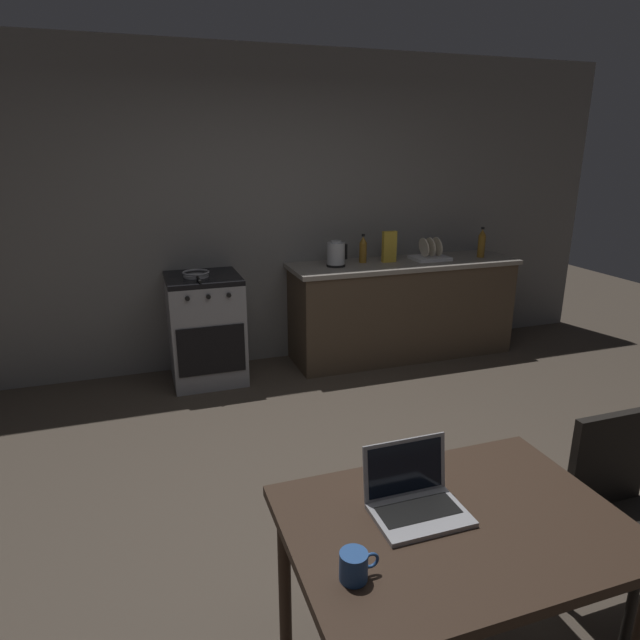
{
  "coord_description": "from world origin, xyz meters",
  "views": [
    {
      "loc": [
        -1.06,
        -2.33,
        1.93
      ],
      "look_at": [
        0.04,
        0.89,
        0.85
      ],
      "focal_mm": 30.81,
      "sensor_mm": 36.0,
      "label": 1
    }
  ],
  "objects_px": {
    "cereal_box": "(389,247)",
    "bottle_b": "(363,249)",
    "stove_oven": "(206,329)",
    "chair": "(622,508)",
    "dining_table": "(454,539)",
    "electric_kettle": "(336,254)",
    "dish_rack": "(430,255)",
    "coffee_mug": "(354,566)",
    "frying_pan": "(196,274)",
    "bottle": "(482,243)",
    "laptop": "(415,499)"
  },
  "relations": [
    {
      "from": "chair",
      "to": "frying_pan",
      "type": "bearing_deg",
      "value": 106.93
    },
    {
      "from": "bottle",
      "to": "dish_rack",
      "type": "xyz_separation_m",
      "value": [
        -0.52,
        0.05,
        -0.09
      ]
    },
    {
      "from": "stove_oven",
      "to": "dish_rack",
      "type": "distance_m",
      "value": 2.18
    },
    {
      "from": "stove_oven",
      "to": "electric_kettle",
      "type": "bearing_deg",
      "value": 0.12
    },
    {
      "from": "bottle",
      "to": "coffee_mug",
      "type": "relative_size",
      "value": 2.33
    },
    {
      "from": "stove_oven",
      "to": "chair",
      "type": "relative_size",
      "value": 1.03
    },
    {
      "from": "electric_kettle",
      "to": "dish_rack",
      "type": "relative_size",
      "value": 0.67
    },
    {
      "from": "stove_oven",
      "to": "dish_rack",
      "type": "relative_size",
      "value": 2.7
    },
    {
      "from": "chair",
      "to": "electric_kettle",
      "type": "relative_size",
      "value": 3.91
    },
    {
      "from": "chair",
      "to": "laptop",
      "type": "height_order",
      "value": "laptop"
    },
    {
      "from": "stove_oven",
      "to": "electric_kettle",
      "type": "height_order",
      "value": "electric_kettle"
    },
    {
      "from": "stove_oven",
      "to": "coffee_mug",
      "type": "bearing_deg",
      "value": -89.82
    },
    {
      "from": "coffee_mug",
      "to": "bottle_b",
      "type": "height_order",
      "value": "bottle_b"
    },
    {
      "from": "electric_kettle",
      "to": "dish_rack",
      "type": "distance_m",
      "value": 0.95
    },
    {
      "from": "dining_table",
      "to": "coffee_mug",
      "type": "relative_size",
      "value": 9.31
    },
    {
      "from": "stove_oven",
      "to": "coffee_mug",
      "type": "relative_size",
      "value": 7.41
    },
    {
      "from": "electric_kettle",
      "to": "coffee_mug",
      "type": "distance_m",
      "value": 3.51
    },
    {
      "from": "cereal_box",
      "to": "bottle_b",
      "type": "height_order",
      "value": "cereal_box"
    },
    {
      "from": "electric_kettle",
      "to": "cereal_box",
      "type": "xyz_separation_m",
      "value": [
        0.53,
        0.02,
        0.03
      ]
    },
    {
      "from": "laptop",
      "to": "coffee_mug",
      "type": "relative_size",
      "value": 2.59
    },
    {
      "from": "cereal_box",
      "to": "chair",
      "type": "bearing_deg",
      "value": -97.64
    },
    {
      "from": "stove_oven",
      "to": "cereal_box",
      "type": "height_order",
      "value": "cereal_box"
    },
    {
      "from": "laptop",
      "to": "bottle",
      "type": "relative_size",
      "value": 1.11
    },
    {
      "from": "electric_kettle",
      "to": "bottle_b",
      "type": "relative_size",
      "value": 0.87
    },
    {
      "from": "frying_pan",
      "to": "coffee_mug",
      "type": "distance_m",
      "value": 3.27
    },
    {
      "from": "stove_oven",
      "to": "laptop",
      "type": "xyz_separation_m",
      "value": [
        0.33,
        -3.07,
        0.31
      ]
    },
    {
      "from": "dining_table",
      "to": "cereal_box",
      "type": "height_order",
      "value": "cereal_box"
    },
    {
      "from": "dish_rack",
      "to": "coffee_mug",
      "type": "bearing_deg",
      "value": -122.67
    },
    {
      "from": "stove_oven",
      "to": "coffee_mug",
      "type": "distance_m",
      "value": 3.31
    },
    {
      "from": "stove_oven",
      "to": "dining_table",
      "type": "relative_size",
      "value": 0.8
    },
    {
      "from": "dining_table",
      "to": "electric_kettle",
      "type": "relative_size",
      "value": 5.06
    },
    {
      "from": "stove_oven",
      "to": "bottle_b",
      "type": "bearing_deg",
      "value": 3.21
    },
    {
      "from": "cereal_box",
      "to": "bottle_b",
      "type": "relative_size",
      "value": 1.09
    },
    {
      "from": "dining_table",
      "to": "laptop",
      "type": "distance_m",
      "value": 0.19
    },
    {
      "from": "chair",
      "to": "electric_kettle",
      "type": "distance_m",
      "value": 3.13
    },
    {
      "from": "bottle",
      "to": "dining_table",
      "type": "bearing_deg",
      "value": -125.38
    },
    {
      "from": "bottle_b",
      "to": "bottle",
      "type": "bearing_deg",
      "value": -6.3
    },
    {
      "from": "dish_rack",
      "to": "frying_pan",
      "type": "bearing_deg",
      "value": -179.21
    },
    {
      "from": "dining_table",
      "to": "laptop",
      "type": "bearing_deg",
      "value": 139.03
    },
    {
      "from": "chair",
      "to": "dish_rack",
      "type": "bearing_deg",
      "value": 68.11
    },
    {
      "from": "frying_pan",
      "to": "dish_rack",
      "type": "relative_size",
      "value": 1.16
    },
    {
      "from": "bottle_b",
      "to": "frying_pan",
      "type": "bearing_deg",
      "value": -175.86
    },
    {
      "from": "frying_pan",
      "to": "cereal_box",
      "type": "bearing_deg",
      "value": 1.64
    },
    {
      "from": "dining_table",
      "to": "bottle_b",
      "type": "xyz_separation_m",
      "value": [
        1.03,
        3.24,
        0.4
      ]
    },
    {
      "from": "cereal_box",
      "to": "bottle_b",
      "type": "xyz_separation_m",
      "value": [
        -0.23,
        0.06,
        -0.02
      ]
    },
    {
      "from": "chair",
      "to": "bottle_b",
      "type": "height_order",
      "value": "bottle_b"
    },
    {
      "from": "bottle",
      "to": "chair",
      "type": "bearing_deg",
      "value": -114.11
    },
    {
      "from": "cereal_box",
      "to": "dish_rack",
      "type": "bearing_deg",
      "value": -2.73
    },
    {
      "from": "stove_oven",
      "to": "dining_table",
      "type": "bearing_deg",
      "value": -82.11
    },
    {
      "from": "electric_kettle",
      "to": "frying_pan",
      "type": "distance_m",
      "value": 1.23
    }
  ]
}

